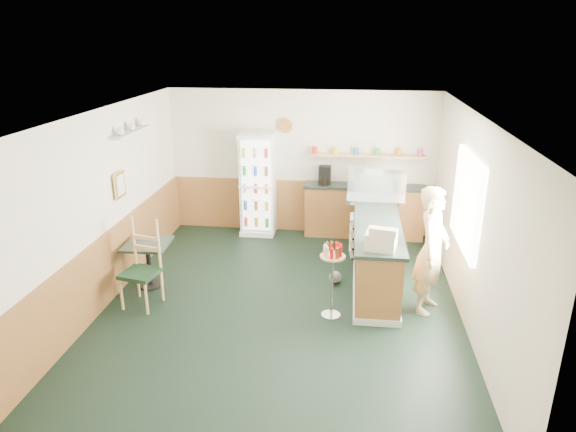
% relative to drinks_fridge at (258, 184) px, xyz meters
% --- Properties ---
extents(ground, '(6.00, 6.00, 0.00)m').
position_rel_drinks_fridge_xyz_m(ground, '(0.80, -2.74, -0.98)').
color(ground, black).
rests_on(ground, ground).
extents(room_envelope, '(5.04, 6.02, 2.72)m').
position_rel_drinks_fridge_xyz_m(room_envelope, '(0.57, -2.01, 0.55)').
color(room_envelope, silver).
rests_on(room_envelope, ground).
extents(service_counter, '(0.68, 3.01, 1.01)m').
position_rel_drinks_fridge_xyz_m(service_counter, '(2.15, -1.67, -0.52)').
color(service_counter, '#A36C34').
rests_on(service_counter, ground).
extents(back_counter, '(2.24, 0.42, 1.69)m').
position_rel_drinks_fridge_xyz_m(back_counter, '(1.99, 0.06, -0.43)').
color(back_counter, '#A36C34').
rests_on(back_counter, ground).
extents(drinks_fridge, '(0.64, 0.54, 1.96)m').
position_rel_drinks_fridge_xyz_m(drinks_fridge, '(0.00, 0.00, 0.00)').
color(drinks_fridge, white).
rests_on(drinks_fridge, ground).
extents(display_case, '(0.96, 0.50, 0.54)m').
position_rel_drinks_fridge_xyz_m(display_case, '(2.15, -0.88, 0.30)').
color(display_case, silver).
rests_on(display_case, service_counter).
extents(cash_register, '(0.46, 0.47, 0.22)m').
position_rel_drinks_fridge_xyz_m(cash_register, '(2.15, -2.85, 0.14)').
color(cash_register, beige).
rests_on(cash_register, service_counter).
extents(shopkeeper, '(0.63, 0.72, 1.79)m').
position_rel_drinks_fridge_xyz_m(shopkeeper, '(2.85, -2.59, -0.08)').
color(shopkeeper, tan).
rests_on(shopkeeper, ground).
extents(condiment_stand, '(0.34, 0.34, 1.05)m').
position_rel_drinks_fridge_xyz_m(condiment_stand, '(1.53, -2.94, -0.26)').
color(condiment_stand, silver).
rests_on(condiment_stand, ground).
extents(newspaper_rack, '(0.09, 0.42, 0.68)m').
position_rel_drinks_fridge_xyz_m(newspaper_rack, '(1.79, -1.39, -0.41)').
color(newspaper_rack, black).
rests_on(newspaper_rack, ground).
extents(cafe_table, '(0.68, 0.68, 0.71)m').
position_rel_drinks_fridge_xyz_m(cafe_table, '(-1.25, -2.40, -0.48)').
color(cafe_table, black).
rests_on(cafe_table, ground).
extents(cafe_chair, '(0.55, 0.55, 1.25)m').
position_rel_drinks_fridge_xyz_m(cafe_chair, '(-1.14, -2.88, -0.32)').
color(cafe_chair, black).
rests_on(cafe_chair, ground).
extents(dog_doorstop, '(0.19, 0.24, 0.23)m').
position_rel_drinks_fridge_xyz_m(dog_doorstop, '(1.55, -1.96, -0.87)').
color(dog_doorstop, gray).
rests_on(dog_doorstop, ground).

